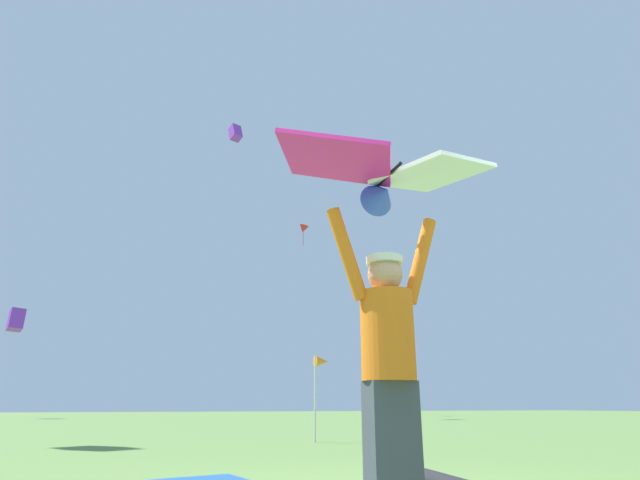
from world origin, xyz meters
name	(u,v)px	position (x,y,z in m)	size (l,w,h in m)	color
kite_flyer_person	(389,361)	(-0.17, -0.27, 0.94)	(0.81, 0.36, 1.92)	#424751
held_stunt_kite	(385,175)	(-0.17, -0.33, 2.18)	(1.63, 0.89, 0.39)	black
distant_kite_purple_far_center	(235,133)	(3.65, 28.16, 18.78)	(0.95, 1.15, 1.23)	purple
distant_kite_red_high_left	(303,229)	(10.56, 33.69, 14.34)	(1.14, 1.12, 1.75)	red
distant_kite_purple_overhead_distant	(16,320)	(-8.11, 30.97, 5.48)	(0.99, 1.19, 1.38)	purple
marker_flag	(321,366)	(2.00, 6.74, 1.43)	(0.30, 0.24, 1.65)	silver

